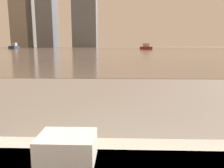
% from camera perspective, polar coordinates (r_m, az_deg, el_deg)
% --- Properties ---
extents(towel_stack, '(0.24, 0.18, 0.12)m').
position_cam_1_polar(towel_stack, '(0.99, -11.66, -16.11)').
color(towel_stack, white).
rests_on(towel_stack, bathtub).
extents(harbor_water, '(180.00, 110.00, 0.01)m').
position_cam_1_polar(harbor_water, '(61.99, 1.81, 9.10)').
color(harbor_water, gray).
rests_on(harbor_water, ground_plane).
extents(harbor_boat_1, '(2.14, 4.95, 1.80)m').
position_cam_1_polar(harbor_boat_1, '(71.38, -24.17, 8.88)').
color(harbor_boat_1, navy).
rests_on(harbor_boat_1, harbor_water).
extents(harbor_boat_2, '(2.84, 4.34, 1.54)m').
position_cam_1_polar(harbor_boat_2, '(57.02, 8.86, 9.45)').
color(harbor_boat_2, maroon).
rests_on(harbor_boat_2, harbor_water).
extents(skyline_tower_1, '(8.34, 12.30, 36.86)m').
position_cam_1_polar(skyline_tower_1, '(125.19, -16.61, 17.66)').
color(skyline_tower_1, slate).
rests_on(skyline_tower_1, ground_plane).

